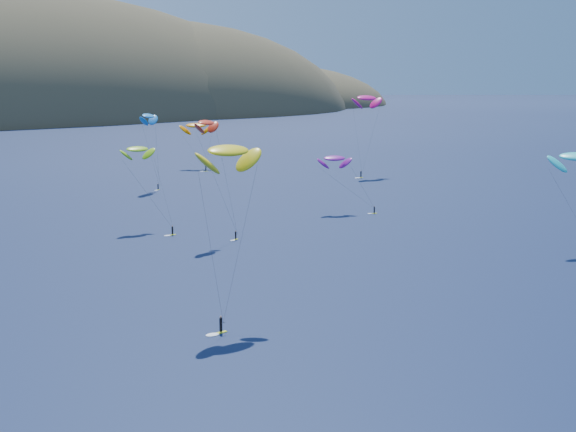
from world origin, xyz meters
The scene contains 7 objects.
kitesurfer_2 centered at (-31.19, 64.42, 22.03)m, with size 10.77×9.30×24.76m.
kitesurfer_3 centered at (-16.73, 127.50, 16.20)m, with size 7.36×13.63×18.29m.
kitesurfer_4 centered at (7.86, 176.66, 19.84)m, with size 8.97×8.77×22.24m.
kitesurfer_6 centered at (28.19, 119.83, 12.27)m, with size 10.58×11.24×14.46m.
kitesurfer_8 centered at (76.09, 166.88, 23.60)m, with size 12.72×8.59×26.66m.
kitesurfer_9 centered at (-10.33, 109.42, 22.36)m, with size 8.04×7.52×24.28m.
kitesurfer_11 centered at (40.36, 211.61, 14.02)m, with size 11.41×15.91×16.93m.
Camera 1 is at (-82.55, -25.93, 32.55)m, focal length 50.00 mm.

